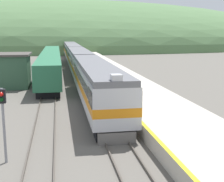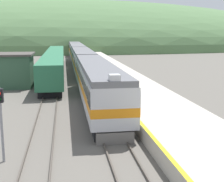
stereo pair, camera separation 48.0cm
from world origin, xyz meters
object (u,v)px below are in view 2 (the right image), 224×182
(carriage_third, at_px, (77,53))
(siding_train, at_px, (55,62))
(express_train_lead_car, at_px, (97,83))
(carriage_second, at_px, (83,61))
(signal_post_siding, at_px, (0,110))
(carriage_fourth, at_px, (74,48))

(carriage_third, height_order, siding_train, carriage_third)
(siding_train, bearing_deg, express_train_lead_car, -79.35)
(carriage_second, relative_size, carriage_third, 1.00)
(carriage_third, distance_m, signal_post_siding, 53.96)
(carriage_fourth, xyz_separation_m, siding_train, (-4.46, -38.12, -0.32))
(carriage_fourth, bearing_deg, signal_post_siding, -94.81)
(express_train_lead_car, xyz_separation_m, siding_train, (-4.46, 23.73, -0.33))
(carriage_fourth, relative_size, signal_post_siding, 4.88)
(signal_post_siding, bearing_deg, carriage_third, 83.39)
(carriage_fourth, distance_m, siding_train, 38.38)
(carriage_second, distance_m, carriage_fourth, 40.40)
(express_train_lead_car, distance_m, carriage_second, 21.45)
(carriage_second, height_order, carriage_third, same)
(express_train_lead_car, xyz_separation_m, carriage_fourth, (0.00, 61.85, -0.01))
(signal_post_siding, bearing_deg, siding_train, 87.18)
(carriage_second, bearing_deg, siding_train, 152.95)
(carriage_third, relative_size, carriage_fourth, 1.00)
(express_train_lead_car, distance_m, signal_post_siding, 13.48)
(express_train_lead_car, relative_size, carriage_second, 1.11)
(carriage_third, relative_size, siding_train, 0.46)
(carriage_fourth, bearing_deg, carriage_second, -90.00)
(express_train_lead_car, bearing_deg, carriage_third, 90.00)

